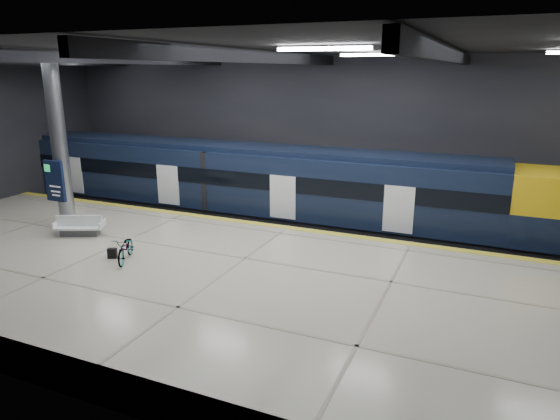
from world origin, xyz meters
The scene contains 10 objects.
ground centered at (0.00, 0.00, 0.00)m, with size 30.00×30.00×0.00m, color black.
room_shell centered at (0.00, 0.00, 5.72)m, with size 30.10×16.10×8.05m.
platform centered at (0.00, -2.50, 0.55)m, with size 30.00×11.00×1.10m, color #B8B19B.
safety_strip centered at (0.00, 2.75, 1.11)m, with size 30.00×0.40×0.01m, color gold.
rails centered at (0.00, 5.50, 0.08)m, with size 30.00×1.52×0.16m.
train centered at (-1.97, 5.50, 2.06)m, with size 29.40×2.84×3.79m.
bench centered at (-7.06, -1.35, 1.38)m, with size 1.98×1.44×0.81m.
bicycle centered at (-3.59, -2.80, 1.54)m, with size 0.58×1.67×0.88m, color #99999E.
pannier_bag centered at (-4.19, -2.80, 1.28)m, with size 0.30×0.18×0.35m, color black.
info_column centered at (-8.00, -1.03, 4.46)m, with size 0.90×0.78×6.90m.
Camera 1 is at (7.47, -15.24, 7.34)m, focal length 32.00 mm.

